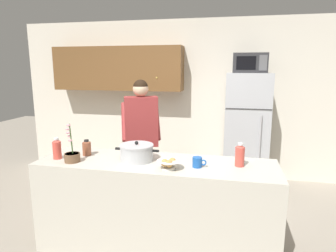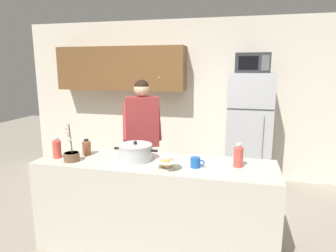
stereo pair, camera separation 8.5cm
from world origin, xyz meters
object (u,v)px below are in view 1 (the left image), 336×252
cooking_pot (137,152)px  bottle_far_corner (57,149)px  refrigerator (246,131)px  bread_bowl (169,164)px  microwave (250,63)px  coffee_mug (198,162)px  bottle_mid_counter (240,155)px  person_near_pot (141,128)px  potted_orchid (72,156)px  bottle_near_edge (87,148)px

cooking_pot → bottle_far_corner: (-0.80, -0.11, 0.02)m
refrigerator → bottle_far_corner: bearing=-134.5°
cooking_pot → bread_bowl: cooking_pot is taller
microwave → cooking_pot: bearing=-121.7°
coffee_mug → bottle_mid_counter: bottle_mid_counter is taller
person_near_pot → bottle_mid_counter: bearing=-35.7°
microwave → person_near_pot: size_ratio=0.29×
microwave → person_near_pot: 1.84m
bread_bowl → potted_orchid: 0.97m
refrigerator → bottle_far_corner: (-1.93, -1.96, 0.15)m
cooking_pot → bread_bowl: bearing=-26.3°
refrigerator → bottle_mid_counter: (-0.14, -1.81, 0.15)m
microwave → potted_orchid: (-1.73, -2.00, -0.91)m
coffee_mug → bread_bowl: (-0.25, -0.11, 0.00)m
microwave → cooking_pot: 2.32m
coffee_mug → bottle_far_corner: size_ratio=0.61×
microwave → cooking_pot: (-1.13, -1.83, -0.89)m
cooking_pot → potted_orchid: bearing=-163.8°
bottle_far_corner → bread_bowl: bearing=-3.2°
refrigerator → cooking_pot: size_ratio=3.93×
bread_bowl → bottle_far_corner: (-1.17, 0.07, 0.05)m
microwave → potted_orchid: microwave is taller
bottle_far_corner → potted_orchid: (0.20, -0.06, -0.04)m
potted_orchid → bottle_near_edge: bearing=81.8°
bread_bowl → bottle_far_corner: 1.17m
person_near_pot → bottle_near_edge: bearing=-110.3°
potted_orchid → person_near_pot: bearing=72.2°
bottle_near_edge → bottle_mid_counter: bottle_mid_counter is taller
bottle_mid_counter → microwave: bearing=85.6°
cooking_pot → bread_bowl: 0.41m
microwave → coffee_mug: microwave is taller
bread_bowl → bottle_mid_counter: bottle_mid_counter is taller
person_near_pot → cooking_pot: person_near_pot is taller
microwave → bottle_mid_counter: size_ratio=2.16×
bottle_near_edge → bottle_mid_counter: bearing=-0.6°
cooking_pot → bottle_near_edge: 0.57m
cooking_pot → coffee_mug: 0.62m
refrigerator → potted_orchid: (-1.73, -2.02, 0.11)m
coffee_mug → person_near_pot: bearing=130.6°
cooking_pot → bottle_far_corner: 0.81m
coffee_mug → bottle_near_edge: (-1.18, 0.13, 0.03)m
refrigerator → microwave: bearing=-89.9°
bottle_near_edge → microwave: bearing=46.2°
bread_bowl → bottle_far_corner: bearing=176.8°
cooking_pot → bottle_far_corner: size_ratio=2.07×
microwave → bottle_mid_counter: microwave is taller
refrigerator → person_near_pot: refrigerator is taller
refrigerator → microwave: (0.00, -0.02, 1.01)m
person_near_pot → potted_orchid: person_near_pot is taller
bottle_near_edge → potted_orchid: (-0.03, -0.24, -0.02)m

